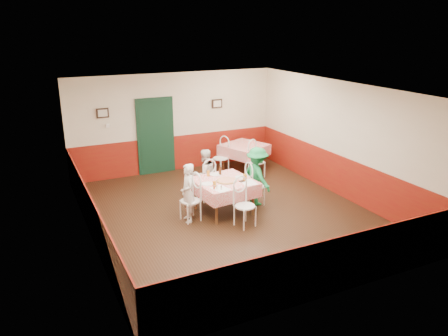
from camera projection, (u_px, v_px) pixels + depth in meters
name	position (u px, v px, depth m)	size (l,w,h in m)	color
floor	(229.00, 213.00, 9.85)	(7.00, 7.00, 0.00)	black
ceiling	(229.00, 89.00, 8.97)	(7.00, 7.00, 0.00)	white
back_wall	(175.00, 122.00, 12.41)	(6.00, 0.10, 2.80)	beige
front_wall	(334.00, 215.00, 6.42)	(6.00, 0.10, 2.80)	beige
left_wall	(86.00, 173.00, 8.19)	(0.10, 7.00, 2.80)	beige
right_wall	(339.00, 139.00, 10.64)	(0.10, 7.00, 2.80)	beige
wainscot_back	(176.00, 153.00, 12.68)	(6.00, 0.03, 1.00)	maroon
wainscot_front	(329.00, 268.00, 6.71)	(6.00, 0.03, 1.00)	maroon
wainscot_left	(91.00, 217.00, 8.48)	(0.03, 7.00, 1.00)	maroon
wainscot_right	(336.00, 174.00, 10.92)	(0.03, 7.00, 1.00)	maroon
door	(156.00, 137.00, 12.23)	(0.96, 0.06, 2.10)	black
picture_left	(103.00, 113.00, 11.41)	(0.32, 0.03, 0.26)	black
picture_right	(217.00, 104.00, 12.76)	(0.32, 0.03, 0.26)	black
thermostat	(108.00, 126.00, 11.56)	(0.10, 0.03, 0.10)	white
main_table	(224.00, 196.00, 9.82)	(1.22, 1.22, 0.77)	red
second_table	(244.00, 157.00, 12.68)	(1.12, 1.12, 0.77)	red
chair_left	(190.00, 201.00, 9.38)	(0.42, 0.42, 0.90)	white
chair_right	(255.00, 186.00, 10.22)	(0.42, 0.42, 0.90)	white
chair_far	(206.00, 182.00, 10.49)	(0.42, 0.42, 0.90)	white
chair_near	(245.00, 206.00, 9.11)	(0.42, 0.42, 0.90)	white
chair_second_a	(221.00, 158.00, 12.35)	(0.42, 0.42, 0.90)	white
chair_second_b	(257.00, 162.00, 12.02)	(0.42, 0.42, 0.90)	white
pizza	(226.00, 181.00, 9.64)	(0.43, 0.43, 0.03)	#B74723
plate_left	(207.00, 184.00, 9.46)	(0.25, 0.25, 0.01)	white
plate_right	(241.00, 177.00, 9.88)	(0.25, 0.25, 0.01)	white
plate_far	(215.00, 175.00, 10.05)	(0.25, 0.25, 0.01)	white
glass_a	(215.00, 184.00, 9.28)	(0.07, 0.07, 0.13)	#BF7219
glass_b	(245.00, 177.00, 9.67)	(0.08, 0.08, 0.15)	#BF7219
glass_c	(208.00, 173.00, 9.95)	(0.07, 0.07, 0.13)	#BF7219
beer_bottle	(220.00, 170.00, 10.03)	(0.06, 0.06, 0.22)	#381C0A
shaker_a	(217.00, 187.00, 9.16)	(0.04, 0.04, 0.09)	silver
shaker_b	(221.00, 188.00, 9.14)	(0.04, 0.04, 0.09)	silver
shaker_c	(214.00, 187.00, 9.16)	(0.04, 0.04, 0.09)	#B23319
menu_left	(220.00, 189.00, 9.21)	(0.30, 0.40, 0.00)	white
menu_right	(249.00, 182.00, 9.58)	(0.30, 0.40, 0.00)	white
wallet	(242.00, 181.00, 9.62)	(0.11, 0.09, 0.02)	black
diner_left	(188.00, 193.00, 9.29)	(0.47, 0.31, 1.29)	gray
diner_far	(205.00, 175.00, 10.47)	(0.61, 0.48, 1.26)	gray
diner_right	(257.00, 176.00, 10.16)	(0.90, 0.52, 1.39)	gray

